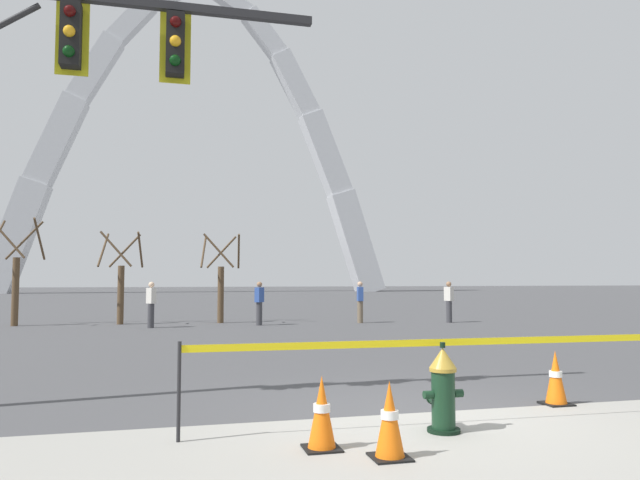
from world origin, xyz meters
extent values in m
plane|color=#474749|center=(0.00, 0.00, 0.00)|extent=(240.00, 240.00, 0.00)
cylinder|color=black|center=(-0.06, -0.81, 0.03)|extent=(0.36, 0.36, 0.05)
cylinder|color=#14331E|center=(-0.06, -0.81, 0.36)|extent=(0.26, 0.26, 0.62)
cylinder|color=#A8842D|center=(-0.06, -0.81, 0.69)|extent=(0.30, 0.30, 0.04)
cone|color=#A8842D|center=(-0.06, -0.81, 0.82)|extent=(0.30, 0.30, 0.22)
cylinder|color=black|center=(-0.06, -0.81, 0.96)|extent=(0.06, 0.06, 0.06)
cylinder|color=#14331E|center=(-0.24, -0.81, 0.42)|extent=(0.10, 0.09, 0.09)
cylinder|color=#14331E|center=(0.12, -0.81, 0.42)|extent=(0.10, 0.09, 0.09)
cylinder|color=#14331E|center=(-0.06, -0.61, 0.33)|extent=(0.13, 0.14, 0.13)
cylinder|color=black|center=(-0.06, -0.53, 0.33)|extent=(0.15, 0.03, 0.15)
cylinder|color=#232326|center=(-2.90, -0.51, 0.52)|extent=(0.04, 0.04, 1.04)
cube|color=yellow|center=(0.14, -0.57, 0.96)|extent=(6.09, 0.13, 0.08)
cube|color=black|center=(-0.97, -1.57, 0.01)|extent=(0.36, 0.36, 0.03)
cone|color=orange|center=(-0.97, -1.57, 0.38)|extent=(0.28, 0.28, 0.70)
cylinder|color=white|center=(-0.97, -1.57, 0.42)|extent=(0.17, 0.17, 0.08)
cube|color=black|center=(-1.52, -1.13, 0.01)|extent=(0.36, 0.36, 0.03)
cone|color=orange|center=(-1.52, -1.13, 0.38)|extent=(0.28, 0.28, 0.70)
cylinder|color=white|center=(-1.52, -1.13, 0.42)|extent=(0.17, 0.17, 0.08)
cube|color=black|center=(2.05, 0.15, 0.01)|extent=(0.36, 0.36, 0.03)
cone|color=orange|center=(2.05, 0.15, 0.38)|extent=(0.28, 0.28, 0.70)
cylinder|color=white|center=(2.05, 0.15, 0.42)|extent=(0.17, 0.17, 0.08)
cube|color=black|center=(-4.40, 1.62, 5.05)|extent=(0.26, 0.24, 0.90)
cube|color=gold|center=(-4.40, 1.76, 5.05)|extent=(0.44, 0.03, 1.04)
sphere|color=#360606|center=(-4.40, 1.49, 5.33)|extent=(0.16, 0.16, 0.16)
sphere|color=orange|center=(-4.40, 1.49, 5.05)|extent=(0.16, 0.16, 0.16)
sphere|color=black|center=(-4.40, 1.49, 4.77)|extent=(0.16, 0.16, 0.16)
cube|color=black|center=(-3.00, 1.62, 5.05)|extent=(0.26, 0.24, 0.90)
cube|color=gold|center=(-3.00, 1.76, 5.05)|extent=(0.44, 0.03, 1.04)
sphere|color=#360606|center=(-3.00, 1.49, 5.33)|extent=(0.16, 0.16, 0.16)
sphere|color=orange|center=(-3.00, 1.49, 5.05)|extent=(0.16, 0.16, 0.16)
sphere|color=black|center=(-3.00, 1.49, 4.77)|extent=(0.16, 0.16, 0.16)
cube|color=silver|center=(-20.83, 69.06, 6.51)|extent=(7.29, 3.25, 14.10)
cube|color=silver|center=(-16.66, 69.06, 18.22)|extent=(6.90, 2.91, 11.58)
cube|color=silver|center=(-12.50, 69.06, 27.33)|extent=(6.48, 2.56, 9.10)
cube|color=silver|center=(-8.33, 69.06, 33.84)|extent=(5.96, 2.22, 6.67)
cube|color=silver|center=(4.17, 69.06, 37.74)|extent=(5.25, 1.88, 4.25)
cube|color=silver|center=(8.33, 69.06, 33.84)|extent=(5.96, 2.22, 6.67)
cube|color=silver|center=(12.50, 69.06, 27.33)|extent=(6.48, 2.56, 9.10)
cube|color=silver|center=(16.66, 69.06, 18.22)|extent=(6.90, 2.91, 11.58)
cube|color=silver|center=(20.83, 69.06, 6.51)|extent=(7.29, 3.25, 14.10)
cylinder|color=brown|center=(-8.47, 16.61, 1.23)|extent=(0.24, 0.24, 2.47)
cylinder|color=brown|center=(-7.71, 16.53, 3.14)|extent=(0.21, 1.35, 1.48)
cylinder|color=brown|center=(-8.40, 17.37, 3.14)|extent=(1.35, 0.21, 1.48)
cylinder|color=brown|center=(-8.64, 15.86, 3.14)|extent=(1.33, 0.37, 1.48)
cylinder|color=brown|center=(-4.84, 16.51, 1.09)|extent=(0.24, 0.24, 2.19)
cylinder|color=brown|center=(-5.51, 16.64, 2.78)|extent=(0.31, 1.19, 1.32)
cylinder|color=brown|center=(-4.16, 16.44, 2.78)|extent=(0.20, 1.20, 1.32)
cylinder|color=brown|center=(-4.77, 17.19, 2.78)|extent=(1.20, 0.20, 1.32)
cylinder|color=brown|center=(-4.99, 15.85, 2.78)|extent=(1.19, 0.34, 1.32)
cylinder|color=brown|center=(-1.15, 16.33, 1.08)|extent=(0.24, 0.24, 2.17)
cylinder|color=brown|center=(-1.81, 16.46, 2.76)|extent=(0.31, 1.18, 1.31)
cylinder|color=brown|center=(-0.48, 16.26, 2.76)|extent=(0.20, 1.19, 1.31)
cylinder|color=brown|center=(-1.08, 17.00, 2.76)|extent=(1.19, 0.20, 1.31)
cylinder|color=brown|center=(-1.30, 15.67, 2.76)|extent=(1.18, 0.34, 1.31)
cylinder|color=brown|center=(4.07, 15.02, 0.42)|extent=(0.22, 0.22, 0.84)
cube|color=#2D4C99|center=(4.07, 15.02, 1.11)|extent=(0.24, 0.36, 0.54)
sphere|color=tan|center=(4.07, 15.02, 1.49)|extent=(0.20, 0.20, 0.20)
cylinder|color=#38383D|center=(7.48, 14.36, 0.42)|extent=(0.22, 0.22, 0.84)
cube|color=beige|center=(7.48, 14.36, 1.11)|extent=(0.30, 0.39, 0.54)
sphere|color=#936B4C|center=(7.48, 14.36, 1.49)|extent=(0.20, 0.20, 0.20)
cylinder|color=#38383D|center=(-3.68, 14.56, 0.42)|extent=(0.22, 0.22, 0.84)
cube|color=beige|center=(-3.68, 14.56, 1.11)|extent=(0.35, 0.39, 0.54)
sphere|color=beige|center=(-3.68, 14.56, 1.49)|extent=(0.20, 0.20, 0.20)
cylinder|color=#38383D|center=(0.13, 14.80, 0.42)|extent=(0.22, 0.22, 0.84)
cube|color=#2D4C99|center=(0.13, 14.80, 1.11)|extent=(0.38, 0.39, 0.54)
sphere|color=#936B4C|center=(0.13, 14.80, 1.49)|extent=(0.20, 0.20, 0.20)
camera|label=1|loc=(-2.99, -6.96, 1.70)|focal=33.43mm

